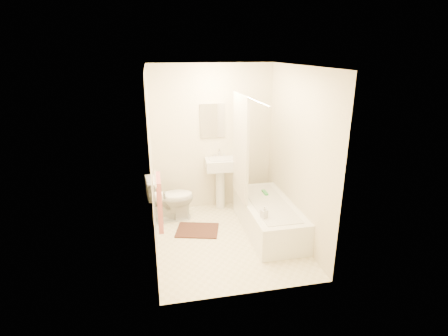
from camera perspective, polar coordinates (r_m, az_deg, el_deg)
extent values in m
plane|color=beige|center=(5.13, 0.58, -11.52)|extent=(2.40, 2.40, 0.00)
plane|color=white|center=(4.44, 0.68, 16.32)|extent=(2.40, 2.40, 0.00)
cube|color=beige|center=(5.78, -1.92, 4.85)|extent=(2.00, 0.02, 2.40)
cube|color=beige|center=(4.55, -11.78, 0.57)|extent=(0.02, 2.40, 2.40)
cube|color=beige|center=(4.95, 12.02, 2.04)|extent=(0.02, 2.40, 2.40)
cube|color=white|center=(5.70, -1.92, 7.73)|extent=(0.40, 0.03, 0.55)
cylinder|color=silver|center=(4.64, 4.09, 11.42)|extent=(0.03, 1.70, 0.03)
cube|color=silver|center=(5.17, 2.70, 3.40)|extent=(0.04, 0.80, 1.55)
cylinder|color=silver|center=(4.34, -11.13, -1.66)|extent=(0.02, 0.60, 0.02)
cube|color=#CC7266|center=(4.46, -10.49, -5.49)|extent=(0.06, 0.45, 0.66)
cylinder|color=white|center=(4.83, -10.57, -4.58)|extent=(0.11, 0.12, 0.12)
imported|color=white|center=(5.60, -8.73, -4.92)|extent=(0.77, 0.48, 0.72)
cube|color=#4D2521|center=(5.35, -4.36, -10.09)|extent=(0.72, 0.61, 0.02)
imported|color=silver|center=(4.72, 6.58, -7.18)|extent=(0.10, 0.10, 0.17)
cube|color=green|center=(5.51, 6.69, -4.02)|extent=(0.06, 0.18, 0.04)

